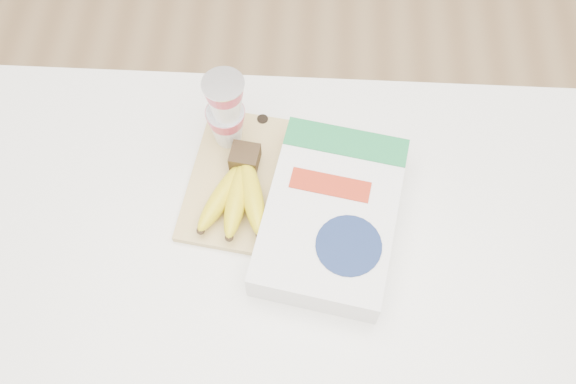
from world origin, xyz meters
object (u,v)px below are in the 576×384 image
at_px(table, 262,339).
at_px(cereal_box, 331,215).
at_px(cutting_board, 248,180).
at_px(bananas, 238,192).
at_px(yogurt_stack, 226,110).

distance_m(table, cereal_box, 0.50).
xyz_separation_m(cutting_board, bananas, (-0.01, -0.04, 0.03)).
bearing_deg(yogurt_stack, bananas, -77.30).
height_order(table, cutting_board, cutting_board).
relative_size(cutting_board, bananas, 1.46).
distance_m(table, cutting_board, 0.47).
bearing_deg(cutting_board, cereal_box, -18.84).
xyz_separation_m(table, bananas, (-0.03, 0.12, 0.48)).
height_order(table, cereal_box, cereal_box).
relative_size(table, cereal_box, 3.49).
bearing_deg(table, cutting_board, 97.08).
xyz_separation_m(table, cutting_board, (-0.02, 0.16, 0.45)).
height_order(bananas, cereal_box, cereal_box).
distance_m(table, yogurt_stack, 0.59).
xyz_separation_m(table, yogurt_stack, (-0.06, 0.24, 0.54)).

